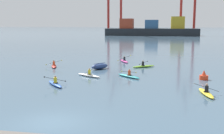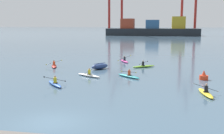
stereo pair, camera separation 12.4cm
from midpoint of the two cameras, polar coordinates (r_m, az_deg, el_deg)
ground_plane at (r=17.27m, az=-12.16°, el=-10.99°), size 800.00×800.00×0.00m
container_barge at (r=136.42m, az=8.36°, el=7.57°), size 43.74×10.22×8.94m
gantry_crane_west at (r=148.36m, az=0.70°, el=13.27°), size 7.89×17.50×34.53m
capsized_dinghy at (r=35.99m, az=-2.42°, el=0.15°), size 2.39×2.76×0.76m
channel_buoy at (r=30.66m, az=18.30°, el=-1.81°), size 0.90×0.90×1.00m
kayak_magenta at (r=42.51m, az=2.62°, el=1.26°), size 2.01×3.34×1.03m
kayak_white at (r=30.99m, az=-4.65°, el=-1.63°), size 3.23×2.24×1.03m
kayak_teal at (r=30.45m, az=3.52°, el=-1.80°), size 2.96×2.69×0.95m
kayak_red at (r=38.47m, az=-11.62°, el=0.28°), size 2.08×3.37×0.96m
kayak_lime at (r=37.53m, az=6.54°, el=0.19°), size 3.10×2.49×1.03m
kayak_yellow at (r=24.36m, az=18.68°, el=-4.98°), size 2.18×3.45×1.01m
kayak_blue at (r=27.06m, az=-11.43°, el=-3.32°), size 2.65×2.99×0.99m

